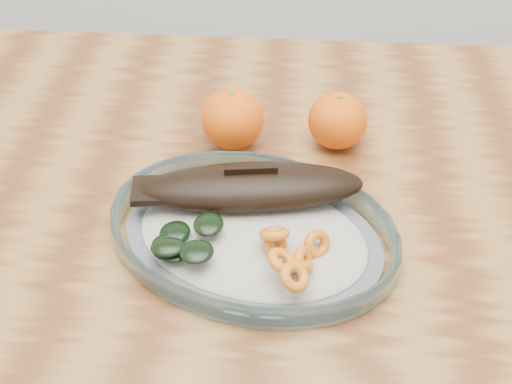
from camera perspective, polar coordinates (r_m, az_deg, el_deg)
dining_table at (r=0.83m, az=0.76°, el=-6.02°), size 1.20×0.80×0.75m
plated_meal at (r=0.71m, az=-0.36°, el=-3.18°), size 0.71×0.71×0.08m
orange_left at (r=0.83m, az=-2.10°, el=6.48°), size 0.08×0.08×0.08m
orange_right at (r=0.84m, az=7.27°, el=6.32°), size 0.08×0.08×0.08m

